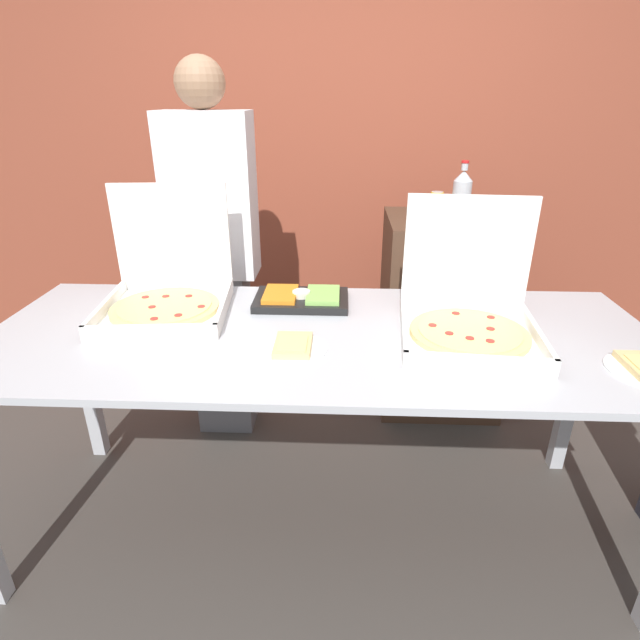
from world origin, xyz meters
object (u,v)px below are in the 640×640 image
Objects in this scene: pizza_box_near_right at (167,290)px; person_guest_cap at (215,256)px; veggie_tray at (301,298)px; paper_plate_front_right at (293,346)px; soda_can_silver at (455,214)px; soda_bottle at (462,195)px; soda_can_colored at (436,204)px; pizza_box_far_right at (468,313)px.

pizza_box_near_right is 0.28× the size of person_guest_cap.
pizza_box_near_right reaches higher than veggie_tray.
paper_plate_front_right is 0.12× the size of person_guest_cap.
veggie_tray is at bearing -142.44° from soda_can_silver.
soda_bottle is 0.16m from soda_can_colored.
pizza_box_near_right reaches higher than soda_can_colored.
soda_bottle is (0.14, 0.92, 0.24)m from pizza_box_far_right.
pizza_box_far_right is 0.81m from soda_can_silver.
veggie_tray is (-0.00, 0.40, 0.01)m from paper_plate_front_right.
person_guest_cap is at bearing -161.42° from soda_can_colored.
soda_can_silver reaches higher than paper_plate_front_right.
veggie_tray is at bearing -129.57° from soda_can_colored.
paper_plate_front_right is 0.40m from veggie_tray.
soda_can_colored is (-0.10, 0.11, -0.06)m from soda_bottle.
paper_plate_front_right is at bearing -161.20° from pizza_box_far_right.
veggie_tray is 0.91m from soda_can_silver.
pizza_box_far_right is at bearing -96.83° from soda_can_silver.
soda_can_colored is (-0.05, 0.25, 0.00)m from soda_can_silver.
person_guest_cap reaches higher than pizza_box_far_right.
paper_plate_front_right is 1.37m from soda_can_colored.
paper_plate_front_right is 1.82× the size of soda_can_silver.
person_guest_cap is at bearing 152.19° from pizza_box_far_right.
pizza_box_near_right reaches higher than soda_can_silver.
paper_plate_front_right is at bearing -124.66° from soda_bottle.
pizza_box_far_right is at bearing -22.83° from veggie_tray.
pizza_box_far_right is 0.62m from paper_plate_front_right.
soda_can_silver is at bearing -110.26° from soda_bottle.
person_guest_cap is at bearing 76.88° from pizza_box_near_right.
person_guest_cap is (-1.04, 0.67, -0.01)m from pizza_box_far_right.
pizza_box_far_right is 1.05m from soda_can_colored.
soda_bottle is 0.16m from soda_can_silver.
veggie_tray is 1.04m from soda_can_colored.
soda_can_silver is at bearing -79.00° from soda_can_colored.
soda_bottle is (0.74, 0.67, 0.30)m from veggie_tray.
veggie_tray is (-0.60, 0.25, -0.06)m from pizza_box_far_right.
pizza_box_far_right is 1.73× the size of soda_bottle.
veggie_tray is 1.04m from soda_bottle.
pizza_box_far_right reaches higher than paper_plate_front_right.
pizza_box_near_right reaches higher than paper_plate_front_right.
pizza_box_near_right is at bearing 82.18° from person_guest_cap.
soda_bottle reaches higher than pizza_box_far_right.
soda_bottle reaches higher than soda_can_colored.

